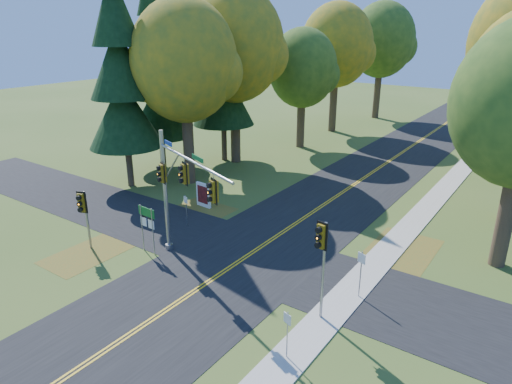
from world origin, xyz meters
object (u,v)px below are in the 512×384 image
Objects in this scene: traffic_mast at (178,185)px; info_kiosk at (203,195)px; east_signal_pole at (322,247)px; route_sign_cluster at (147,220)px.

info_kiosk is at bearing 144.59° from traffic_mast.
east_signal_pole is at bearing 19.45° from traffic_mast.
route_sign_cluster is (-10.72, 0.13, -1.58)m from east_signal_pole.
route_sign_cluster is at bearing -153.22° from traffic_mast.
route_sign_cluster is (-2.33, -0.20, -2.49)m from traffic_mast.
info_kiosk is at bearing 109.64° from route_sign_cluster.
route_sign_cluster is 1.61× the size of info_kiosk.
traffic_mast is at bearing -52.48° from info_kiosk.
traffic_mast reaches higher than info_kiosk.
route_sign_cluster is at bearing -69.05° from info_kiosk.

